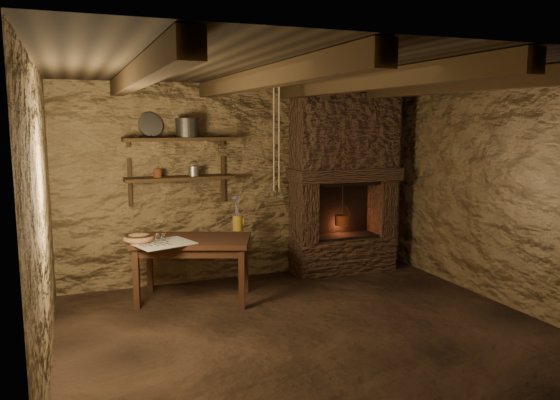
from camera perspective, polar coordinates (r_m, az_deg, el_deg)
name	(u,v)px	position (r m, az deg, el deg)	size (l,w,h in m)	color
floor	(311,332)	(5.26, 3.30, -13.61)	(4.50, 4.50, 0.00)	black
back_wall	(246,182)	(6.79, -3.61, 1.86)	(4.50, 0.04, 2.40)	brown
front_wall	(459,257)	(3.27, 18.24, -5.68)	(4.50, 0.04, 2.40)	brown
left_wall	(42,222)	(4.51, -23.60, -2.16)	(0.04, 4.00, 2.40)	brown
right_wall	(507,194)	(6.22, 22.64, 0.62)	(0.04, 4.00, 2.40)	brown
ceiling	(314,70)	(4.90, 3.55, 13.41)	(4.50, 4.00, 0.04)	black
beam_far_left	(138,76)	(4.48, -14.61, 12.47)	(0.14, 3.95, 0.16)	black
beam_mid_left	(260,79)	(4.71, -2.14, 12.52)	(0.14, 3.95, 0.16)	black
beam_mid_right	(364,82)	(5.12, 8.74, 12.10)	(0.14, 3.95, 0.16)	black
beam_far_right	(454,84)	(5.68, 17.70, 11.43)	(0.14, 3.95, 0.16)	black
shelf_lower	(180,178)	(6.42, -10.44, 2.26)	(1.25, 0.30, 0.04)	black
shelf_upper	(179,139)	(6.39, -10.54, 6.27)	(1.25, 0.30, 0.04)	black
hearth	(344,178)	(7.06, 6.69, 2.28)	(1.43, 0.51, 2.30)	#36241B
work_table	(193,267)	(6.08, -9.04, -6.93)	(1.39, 1.10, 0.70)	black
linen_cloth	(164,243)	(5.79, -12.07, -4.46)	(0.57, 0.46, 0.01)	beige
pewter_cutlery_row	(164,243)	(5.77, -12.05, -4.40)	(0.48, 0.18, 0.01)	gray
drinking_glasses	(163,237)	(5.89, -12.08, -3.84)	(0.18, 0.05, 0.07)	silver
stoneware_jug	(238,216)	(6.33, -4.44, -1.64)	(0.15, 0.15, 0.40)	#A47D1F
wooden_bowl	(139,239)	(5.91, -14.55, -3.93)	(0.32, 0.32, 0.11)	#8E5F3D
iron_stockpot	(187,129)	(6.41, -9.67, 7.37)	(0.27, 0.27, 0.20)	#33312D
tin_pan	(150,125)	(6.44, -13.41, 7.65)	(0.28, 0.28, 0.04)	#9D9E99
small_kettle	(194,171)	(6.45, -9.01, 3.00)	(0.16, 0.12, 0.17)	#9D9E99
rusty_tin	(158,173)	(6.37, -12.65, 2.76)	(0.10, 0.10, 0.10)	#502310
red_pot	(342,219)	(7.08, 6.52, -2.02)	(0.21, 0.20, 0.54)	maroon
hanging_ropes	(276,136)	(5.87, -0.37, 6.73)	(0.08, 0.08, 1.20)	tan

